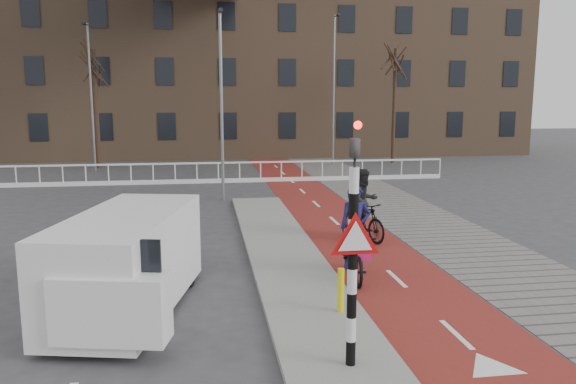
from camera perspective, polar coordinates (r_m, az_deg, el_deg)
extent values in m
plane|color=#38383A|center=(10.52, 6.74, -12.52)|extent=(120.00, 120.00, 0.00)
cube|color=maroon|center=(20.22, 3.43, -1.74)|extent=(2.50, 60.00, 0.01)
cube|color=slate|center=(20.97, 10.94, -1.49)|extent=(3.00, 60.00, 0.01)
cube|color=gray|center=(14.08, -0.32, -6.48)|extent=(1.80, 16.00, 0.12)
cylinder|color=black|center=(8.03, 6.55, -7.75)|extent=(0.14, 0.14, 2.88)
imported|color=black|center=(7.69, 6.81, 5.47)|extent=(0.13, 0.16, 0.80)
cylinder|color=#FF0C05|center=(7.54, 7.12, 6.76)|extent=(0.11, 0.02, 0.11)
cylinder|color=yellow|center=(10.30, 5.39, -9.89)|extent=(0.12, 0.12, 0.80)
imported|color=black|center=(12.47, 6.78, -6.38)|extent=(0.90, 2.06, 1.05)
imported|color=#181545|center=(12.32, 6.84, -3.56)|extent=(0.71, 0.50, 1.83)
cube|color=#BD1A5A|center=(11.92, 7.76, -6.11)|extent=(0.29, 0.20, 0.33)
imported|color=black|center=(15.82, 7.70, -2.86)|extent=(1.14, 1.94, 1.13)
imported|color=black|center=(15.71, 7.75, -0.87)|extent=(1.04, 0.92, 1.77)
cube|color=white|center=(10.82, -15.96, -6.64)|extent=(2.62, 4.59, 1.73)
cube|color=green|center=(11.00, -20.49, -7.16)|extent=(0.61, 2.70, 0.55)
cube|color=green|center=(10.77, -11.29, -7.09)|extent=(0.61, 2.70, 0.55)
cube|color=black|center=(8.99, -17.54, -7.35)|extent=(1.53, 0.38, 0.90)
cylinder|color=black|center=(10.05, -22.71, -12.44)|extent=(0.34, 0.64, 0.60)
cylinder|color=black|center=(9.50, -14.55, -13.27)|extent=(0.34, 0.64, 0.60)
cylinder|color=black|center=(12.58, -16.72, -7.69)|extent=(0.34, 0.64, 0.60)
cylinder|color=black|center=(12.15, -10.16, -8.04)|extent=(0.34, 0.64, 0.60)
cube|color=silver|center=(26.67, -13.58, 2.79)|extent=(28.00, 0.08, 0.08)
cube|color=silver|center=(26.78, -13.51, 0.98)|extent=(28.00, 0.10, 0.20)
cube|color=#7F6047|center=(41.45, -9.22, 12.21)|extent=(46.00, 10.00, 12.00)
cylinder|color=black|center=(33.69, -18.93, 7.91)|extent=(0.29, 0.29, 6.62)
cylinder|color=black|center=(35.24, 10.73, 8.54)|extent=(0.21, 0.21, 6.92)
cylinder|color=slate|center=(21.79, -6.77, 8.49)|extent=(0.12, 0.12, 7.16)
cylinder|color=slate|center=(32.37, -19.33, 8.94)|extent=(0.12, 0.12, 7.86)
cylinder|color=slate|center=(33.56, 4.66, 10.13)|extent=(0.12, 0.12, 8.68)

